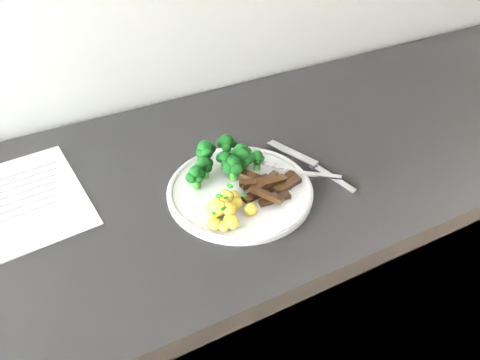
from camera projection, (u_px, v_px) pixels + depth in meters
The scene contains 8 objects.
counter at pixel (209, 323), 1.17m from camera, with size 2.43×0.61×0.91m.
recipe_paper at pixel (26, 199), 0.84m from camera, with size 0.21×0.29×0.00m.
plate at pixel (240, 190), 0.85m from camera, with size 0.26×0.26×0.02m.
broccoli at pixel (225, 159), 0.87m from camera, with size 0.16×0.10×0.06m.
potatoes at pixel (224, 209), 0.78m from camera, with size 0.09×0.09×0.04m.
beef_strips at pixel (268, 185), 0.84m from camera, with size 0.12×0.11×0.03m.
fork at pixel (301, 171), 0.88m from camera, with size 0.12×0.12×0.01m.
knife at pixel (321, 171), 0.89m from camera, with size 0.07×0.21×0.02m.
Camera 1 is at (-0.11, 1.02, 1.47)m, focal length 35.16 mm.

